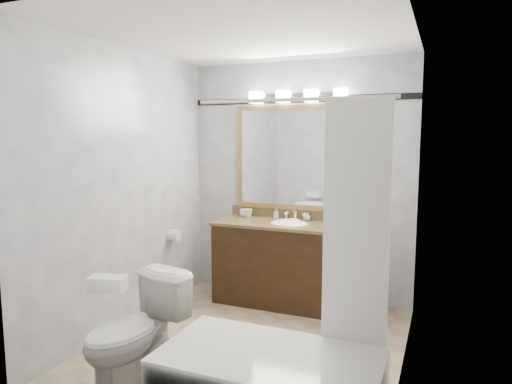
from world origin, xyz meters
TOP-DOWN VIEW (x-y plane):
  - room at (0.00, 0.00)m, footprint 2.42×2.62m
  - vanity at (0.00, 1.02)m, footprint 1.53×0.58m
  - mirror at (0.00, 1.28)m, footprint 1.40×0.04m
  - vanity_light_bar at (0.00, 1.23)m, footprint 1.02×0.14m
  - accent_stripe at (0.00, 1.29)m, footprint 2.40×0.01m
  - bathtub at (0.55, -0.90)m, footprint 1.30×0.75m
  - tp_roll at (-1.14, 0.66)m, footprint 0.11×0.12m
  - toilet at (-0.48, -0.87)m, footprint 0.58×0.82m
  - tissue_box at (-0.48, -1.12)m, footprint 0.25×0.18m
  - coffee_maker at (0.46, 1.04)m, footprint 0.19×0.25m
  - cup_left at (-0.58, 1.20)m, footprint 0.12×0.12m
  - cup_right at (-0.53, 1.19)m, footprint 0.12×0.12m
  - soap_bottle_a at (-0.22, 1.23)m, footprint 0.06×0.06m
  - soap_bottle_b at (0.13, 1.23)m, footprint 0.07×0.07m
  - soap_bar at (0.01, 1.13)m, footprint 0.10×0.08m

SIDE VIEW (x-z plane):
  - bathtub at x=0.55m, z-range -0.70..1.26m
  - toilet at x=-0.48m, z-range 0.00..0.76m
  - vanity at x=0.00m, z-range -0.04..0.93m
  - tp_roll at x=-1.14m, z-range 0.64..0.76m
  - tissue_box at x=-0.48m, z-range 0.76..0.85m
  - soap_bar at x=0.01m, z-range 0.85..0.88m
  - cup_left at x=-0.58m, z-range 0.85..0.93m
  - soap_bottle_b at x=0.13m, z-range 0.85..0.93m
  - cup_right at x=-0.53m, z-range 0.85..0.93m
  - soap_bottle_a at x=-0.22m, z-range 0.85..0.96m
  - coffee_maker at x=0.46m, z-range 0.86..1.23m
  - room at x=0.00m, z-range -0.01..2.51m
  - mirror at x=0.00m, z-range 0.95..2.05m
  - accent_stripe at x=0.00m, z-range 2.07..2.13m
  - vanity_light_bar at x=0.00m, z-range 2.07..2.19m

